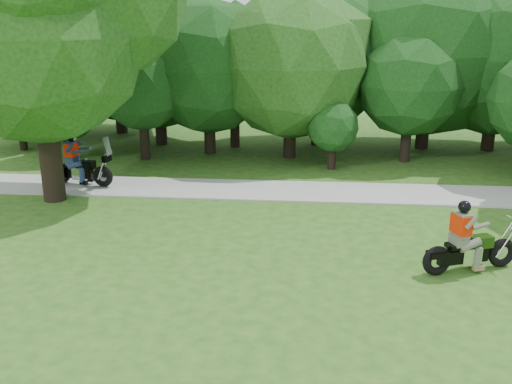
{
  "coord_description": "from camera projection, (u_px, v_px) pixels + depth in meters",
  "views": [
    {
      "loc": [
        -2.62,
        -9.99,
        5.63
      ],
      "look_at": [
        -3.95,
        4.68,
        1.01
      ],
      "focal_mm": 40.0,
      "sensor_mm": 36.0,
      "label": 1
    }
  ],
  "objects": [
    {
      "name": "touring_motorcycle",
      "position": [
        77.0,
        166.0,
        19.24
      ],
      "size": [
        2.32,
        0.96,
        1.77
      ],
      "rotation": [
        0.0,
        0.0,
        -0.18
      ],
      "color": "black",
      "rests_on": "walkway"
    },
    {
      "name": "tree_line",
      "position": [
        378.0,
        62.0,
        23.79
      ],
      "size": [
        39.5,
        12.09,
        7.64
      ],
      "color": "black",
      "rests_on": "ground"
    },
    {
      "name": "big_tree_west",
      "position": [
        38.0,
        9.0,
        16.65
      ],
      "size": [
        8.64,
        6.56,
        9.96
      ],
      "color": "black",
      "rests_on": "ground"
    },
    {
      "name": "walkway",
      "position": [
        386.0,
        194.0,
        18.55
      ],
      "size": [
        60.0,
        2.2,
        0.06
      ],
      "primitive_type": "cube",
      "color": "#989894",
      "rests_on": "ground"
    },
    {
      "name": "chopper_motorcycle",
      "position": [
        467.0,
        246.0,
        12.85
      ],
      "size": [
        2.34,
        1.2,
        1.71
      ],
      "rotation": [
        0.0,
        0.0,
        0.35
      ],
      "color": "black",
      "rests_on": "ground"
    },
    {
      "name": "ground",
      "position": [
        438.0,
        320.0,
        10.96
      ],
      "size": [
        100.0,
        100.0,
        0.0
      ],
      "primitive_type": "plane",
      "color": "#245217",
      "rests_on": "ground"
    }
  ]
}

